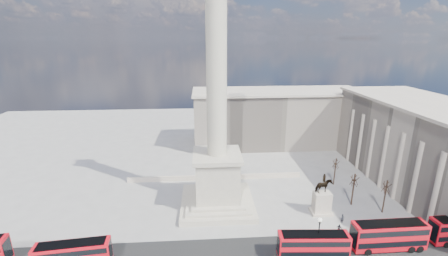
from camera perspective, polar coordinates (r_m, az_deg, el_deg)
ground at (r=56.63m, az=-1.01°, el=-16.99°), size 180.00×180.00×0.00m
asphalt_road at (r=49.13m, az=6.00°, el=-23.14°), size 120.00×9.00×0.01m
nelsons_column at (r=55.30m, az=-1.35°, el=-2.84°), size 14.00×14.00×49.85m
balustrade_wall at (r=70.25m, az=-1.70°, el=-9.36°), size 40.00×0.60×1.10m
building_east at (r=77.34m, az=34.05°, el=-2.86°), size 19.00×46.00×18.60m
building_northeast at (r=92.80m, az=10.08°, el=2.03°), size 51.00×17.00×16.60m
red_bus_a at (r=50.44m, az=-26.72°, el=-20.80°), size 10.30×3.33×4.10m
red_bus_b at (r=49.11m, az=16.69°, el=-20.63°), size 10.41×3.02×4.17m
red_bus_c at (r=55.00m, az=28.93°, el=-17.46°), size 11.36×2.80×4.59m
victorian_lamp at (r=48.44m, az=17.55°, el=-18.78°), size 0.57×0.57×6.64m
equestrian_statue at (r=59.78m, az=18.16°, el=-12.84°), size 3.82×2.87×8.01m
bare_tree_near at (r=63.28m, az=28.57°, el=-9.69°), size 1.59×1.59×6.94m
bare_tree_mid at (r=63.45m, az=23.60°, el=-8.96°), size 1.82×1.82×6.91m
bare_tree_far at (r=70.44m, az=20.53°, el=-6.27°), size 1.62×1.62×6.60m
pedestrian_walking at (r=59.04m, az=21.64°, el=-15.76°), size 0.73×0.58×1.74m
pedestrian_standing at (r=55.12m, az=20.90°, el=-18.10°), size 1.04×0.88×1.89m
pedestrian_crossing at (r=56.52m, az=21.10°, el=-17.40°), size 0.92×0.88×1.53m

